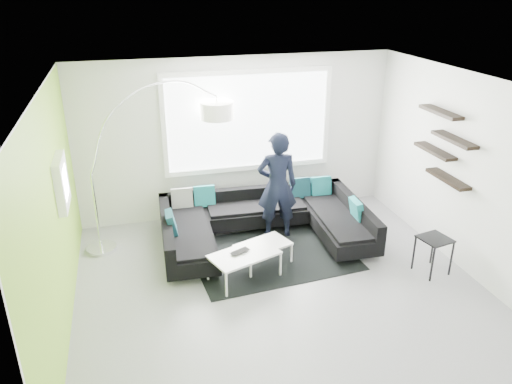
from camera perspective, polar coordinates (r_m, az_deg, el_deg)
The scene contains 9 objects.
ground at distance 7.11m, azimuth 2.59°, elevation -10.56°, with size 5.50×5.50×0.00m, color gray.
room_shell at distance 6.48m, azimuth 2.64°, elevation 3.90°, with size 5.54×5.04×2.82m.
sectional_sofa at distance 8.02m, azimuth 0.98°, elevation -3.81°, with size 3.33×2.15×0.70m.
rug at distance 7.79m, azimuth 1.85°, elevation -7.19°, with size 2.41×1.75×0.01m, color black.
coffee_table at distance 7.31m, azimuth -0.22°, elevation -7.67°, with size 1.23×0.72×0.40m, color silver.
arc_lamp at distance 7.79m, azimuth -18.33°, elevation 1.90°, with size 2.39×0.94×2.55m, color white, non-canonical shape.
side_table at distance 7.68m, azimuth 19.52°, elevation -6.82°, with size 0.40×0.40×0.56m, color black.
person at distance 8.01m, azimuth 2.43°, elevation 0.74°, with size 0.70×0.52×1.78m, color black.
laptop at distance 7.03m, azimuth -1.64°, elevation -6.98°, with size 0.35×0.30×0.02m, color black.
Camera 1 is at (-1.84, -5.62, 3.95)m, focal length 35.00 mm.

